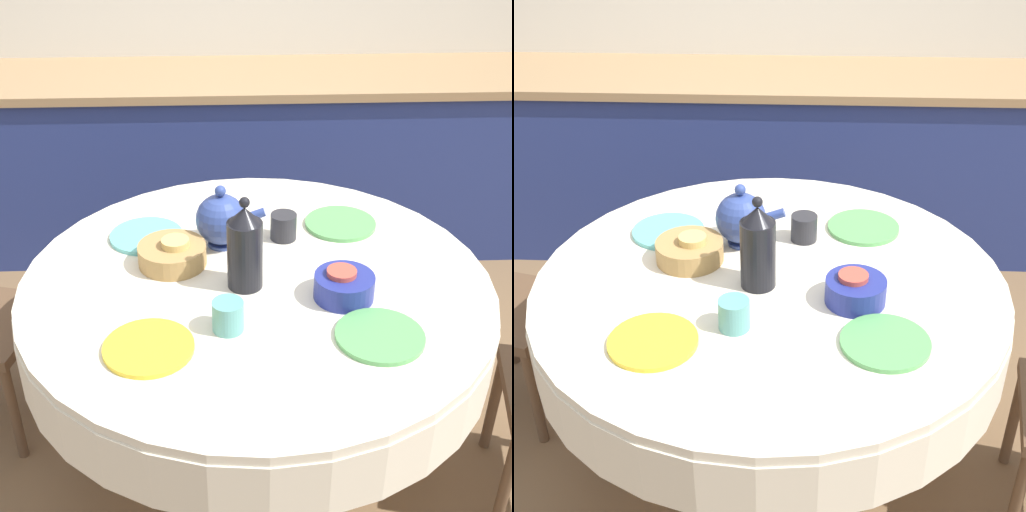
{
  "view_description": "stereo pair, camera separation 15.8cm",
  "coord_description": "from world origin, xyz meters",
  "views": [
    {
      "loc": [
        -0.08,
        -1.79,
        1.92
      ],
      "look_at": [
        0.0,
        0.0,
        0.82
      ],
      "focal_mm": 50.0,
      "sensor_mm": 36.0,
      "label": 1
    },
    {
      "loc": [
        0.08,
        -1.79,
        1.92
      ],
      "look_at": [
        0.0,
        0.0,
        0.82
      ],
      "focal_mm": 50.0,
      "sensor_mm": 36.0,
      "label": 2
    }
  ],
  "objects": [
    {
      "name": "plate_far_left",
      "position": [
        -0.35,
        0.26,
        0.75
      ],
      "size": [
        0.24,
        0.24,
        0.01
      ],
      "primitive_type": "cylinder",
      "color": "#60BCB7",
      "rests_on": "dining_table"
    },
    {
      "name": "plate_far_right",
      "position": [
        0.3,
        0.32,
        0.75
      ],
      "size": [
        0.24,
        0.24,
        0.01
      ],
      "primitive_type": "cylinder",
      "color": "#5BA85B",
      "rests_on": "dining_table"
    },
    {
      "name": "cup_far_left",
      "position": [
        -0.24,
        0.09,
        0.78
      ],
      "size": [
        0.09,
        0.09,
        0.09
      ],
      "primitive_type": "cylinder",
      "color": "#DBB766",
      "rests_on": "dining_table"
    },
    {
      "name": "fruit_bowl",
      "position": [
        0.25,
        -0.11,
        0.78
      ],
      "size": [
        0.17,
        0.17,
        0.07
      ],
      "primitive_type": "cylinder",
      "color": "navy",
      "rests_on": "dining_table"
    },
    {
      "name": "dining_table",
      "position": [
        0.0,
        0.0,
        0.62
      ],
      "size": [
        1.43,
        1.43,
        0.74
      ],
      "color": "tan",
      "rests_on": "ground_plane"
    },
    {
      "name": "plate_near_left",
      "position": [
        -0.29,
        -0.33,
        0.75
      ],
      "size": [
        0.24,
        0.24,
        0.01
      ],
      "primitive_type": "cylinder",
      "color": "yellow",
      "rests_on": "dining_table"
    },
    {
      "name": "bread_basket",
      "position": [
        -0.26,
        0.1,
        0.77
      ],
      "size": [
        0.21,
        0.21,
        0.07
      ],
      "primitive_type": "cylinder",
      "color": "#AD844C",
      "rests_on": "dining_table"
    },
    {
      "name": "coffee_carafe",
      "position": [
        -0.03,
        -0.03,
        0.87
      ],
      "size": [
        0.1,
        0.1,
        0.29
      ],
      "color": "black",
      "rests_on": "dining_table"
    },
    {
      "name": "plate_near_right",
      "position": [
        0.32,
        -0.3,
        0.75
      ],
      "size": [
        0.24,
        0.24,
        0.01
      ],
      "primitive_type": "cylinder",
      "color": "#5BA85B",
      "rests_on": "dining_table"
    },
    {
      "name": "cup_near_right",
      "position": [
        0.24,
        -0.1,
        0.78
      ],
      "size": [
        0.09,
        0.09,
        0.09
      ],
      "primitive_type": "cylinder",
      "color": "#CC4C3D",
      "rests_on": "dining_table"
    },
    {
      "name": "ground_plane",
      "position": [
        0.0,
        0.0,
        0.0
      ],
      "size": [
        12.0,
        12.0,
        0.0
      ],
      "primitive_type": "plane",
      "color": "brown"
    },
    {
      "name": "teapot",
      "position": [
        -0.1,
        0.21,
        0.83
      ],
      "size": [
        0.23,
        0.16,
        0.21
      ],
      "color": "#33478E",
      "rests_on": "dining_table"
    },
    {
      "name": "cup_near_left",
      "position": [
        -0.09,
        -0.25,
        0.78
      ],
      "size": [
        0.09,
        0.09,
        0.09
      ],
      "primitive_type": "cylinder",
      "color": "#5BA39E",
      "rests_on": "dining_table"
    },
    {
      "name": "cup_far_right",
      "position": [
        0.1,
        0.24,
        0.78
      ],
      "size": [
        0.09,
        0.09,
        0.09
      ],
      "primitive_type": "cylinder",
      "color": "#28282D",
      "rests_on": "dining_table"
    },
    {
      "name": "kitchen_counter",
      "position": [
        0.0,
        1.54,
        0.45
      ],
      "size": [
        3.24,
        0.64,
        0.89
      ],
      "color": "navy",
      "rests_on": "ground_plane"
    }
  ]
}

